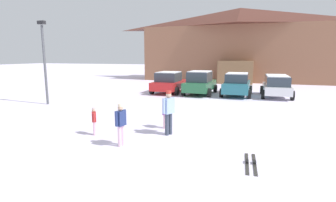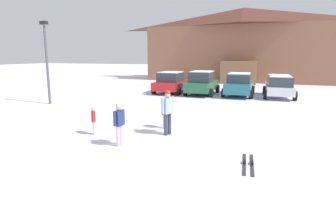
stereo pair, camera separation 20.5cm
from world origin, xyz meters
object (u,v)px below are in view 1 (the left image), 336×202
Objects in this scene: parked_teal_hatchback at (237,84)px; skier_child_in_red_jacket at (94,120)px; ski_lodge at (239,44)px; parked_red_sedan at (169,82)px; parked_green_coupe at (200,83)px; skier_adult_in_blue_parka at (169,110)px; lamp_post at (44,58)px; skier_child_in_purple_jacket at (165,112)px; pair_of_skis at (251,163)px; parked_white_suv at (276,85)px; skier_teen_in_navy_coat at (121,122)px.

parked_teal_hatchback reaches higher than skier_child_in_red_jacket.
parked_teal_hatchback is 12.71m from skier_child_in_red_jacket.
skier_child_in_red_jacket is at bearing -98.18° from ski_lodge.
parked_green_coupe is at bearing -2.13° from parked_red_sedan.
skier_adult_in_blue_parka is 9.91m from lamp_post.
parked_teal_hatchback is at bearing 69.92° from skier_child_in_red_jacket.
parked_red_sedan is 11.83m from skier_child_in_red_jacket.
parked_red_sedan is 10.55m from skier_child_in_purple_jacket.
parked_teal_hatchback is 3.73× the size of skier_child_in_purple_jacket.
parked_teal_hatchback is 2.86× the size of pair_of_skis.
skier_child_in_purple_jacket is 4.38m from pair_of_skis.
lamp_post reaches higher than parked_red_sedan.
skier_child_in_red_jacket reaches higher than pair_of_skis.
parked_teal_hatchback is at bearing 78.05° from skier_child_in_purple_jacket.
parked_teal_hatchback reaches higher than parked_red_sedan.
lamp_post is at bearing -150.97° from parked_white_suv.
parked_green_coupe is 13.30m from pair_of_skis.
skier_child_in_red_jacket is (-2.62, -0.90, -0.35)m from skier_adult_in_blue_parka.
skier_teen_in_navy_coat is at bearing -78.96° from parked_red_sedan.
ski_lodge reaches higher than parked_teal_hatchback.
skier_adult_in_blue_parka is at bearing -92.32° from ski_lodge.
skier_adult_in_blue_parka is (1.00, -10.79, 0.06)m from parked_green_coupe.
skier_adult_in_blue_parka is 2.80m from skier_child_in_red_jacket.
parked_teal_hatchback is 12.98m from pair_of_skis.
skier_teen_in_navy_coat is 4.16m from pair_of_skis.
skier_adult_in_blue_parka is 1.10× the size of pair_of_skis.
parked_red_sedan is 2.51× the size of skier_adult_in_blue_parka.
skier_teen_in_navy_coat is (-0.08, -12.46, -0.09)m from parked_green_coupe.
ski_lodge is 23.64m from skier_child_in_purple_jacket.
skier_child_in_red_jacket is 2.79m from skier_child_in_purple_jacket.
lamp_post is at bearing -138.32° from parked_green_coupe.
parked_teal_hatchback is 13.02m from skier_teen_in_navy_coat.
parked_green_coupe is 2.51× the size of skier_adult_in_blue_parka.
parked_white_suv is at bearing 64.61° from skier_child_in_purple_jacket.
parked_white_suv is 3.89× the size of skier_child_in_red_jacket.
parked_red_sedan reaches higher than skier_adult_in_blue_parka.
ski_lodge is 15.89× the size of skier_teen_in_navy_coat.
pair_of_skis is 13.51m from lamp_post.
skier_teen_in_navy_coat is at bearing 177.32° from pair_of_skis.
ski_lodge is 14.41m from parked_red_sedan.
pair_of_skis is at bearing -24.69° from lamp_post.
parked_teal_hatchback reaches higher than skier_child_in_purple_jacket.
parked_white_suv is at bearing 66.52° from skier_teen_in_navy_coat.
pair_of_skis is (4.08, -0.19, -0.77)m from skier_teen_in_navy_coat.
skier_child_in_purple_jacket is at bearing -72.83° from parked_red_sedan.
parked_teal_hatchback is at bearing -177.62° from parked_white_suv.
skier_adult_in_blue_parka is at bearing -111.92° from parked_white_suv.
skier_teen_in_navy_coat is 1.21× the size of skier_child_in_purple_jacket.
lamp_post is (-6.39, 4.56, 2.22)m from skier_child_in_red_jacket.
parked_green_coupe is at bearing 82.11° from skier_child_in_red_jacket.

